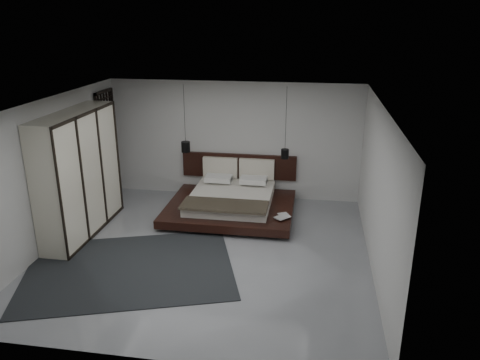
% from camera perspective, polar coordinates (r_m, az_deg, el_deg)
% --- Properties ---
extents(floor, '(6.00, 6.00, 0.00)m').
position_cam_1_polar(floor, '(8.98, -4.02, -8.67)').
color(floor, gray).
rests_on(floor, ground).
extents(ceiling, '(6.00, 6.00, 0.00)m').
position_cam_1_polar(ceiling, '(8.05, -4.48, 9.21)').
color(ceiling, white).
rests_on(ceiling, wall_back).
extents(wall_back, '(6.00, 0.00, 6.00)m').
position_cam_1_polar(wall_back, '(11.22, -0.73, 4.85)').
color(wall_back, beige).
rests_on(wall_back, floor).
extents(wall_front, '(6.00, 0.00, 6.00)m').
position_cam_1_polar(wall_front, '(5.79, -11.12, -10.08)').
color(wall_front, beige).
rests_on(wall_front, floor).
extents(wall_left, '(0.00, 6.00, 6.00)m').
position_cam_1_polar(wall_left, '(9.54, -22.07, 0.76)').
color(wall_left, beige).
rests_on(wall_left, floor).
extents(wall_right, '(0.00, 6.00, 6.00)m').
position_cam_1_polar(wall_right, '(8.28, 16.43, -1.32)').
color(wall_right, beige).
rests_on(wall_right, floor).
extents(lattice_screen, '(0.05, 0.90, 2.60)m').
position_cam_1_polar(lattice_screen, '(11.61, -15.75, 4.10)').
color(lattice_screen, black).
rests_on(lattice_screen, floor).
extents(bed, '(2.77, 2.39, 1.08)m').
position_cam_1_polar(bed, '(10.53, -1.06, -2.53)').
color(bed, black).
rests_on(bed, floor).
extents(book_lower, '(0.31, 0.34, 0.03)m').
position_cam_1_polar(book_lower, '(9.80, 4.85, -4.41)').
color(book_lower, '#99724C').
rests_on(book_lower, bed).
extents(book_upper, '(0.37, 0.38, 0.02)m').
position_cam_1_polar(book_upper, '(9.77, 4.73, -4.34)').
color(book_upper, '#99724C').
rests_on(book_upper, book_lower).
extents(pendant_left, '(0.20, 0.20, 1.55)m').
position_cam_1_polar(pendant_left, '(10.83, -6.64, 4.06)').
color(pendant_left, black).
rests_on(pendant_left, ceiling).
extents(pendant_right, '(0.17, 0.17, 1.60)m').
position_cam_1_polar(pendant_right, '(10.47, 5.49, 3.23)').
color(pendant_right, black).
rests_on(pendant_right, ceiling).
extents(wardrobe, '(0.60, 2.54, 2.49)m').
position_cam_1_polar(wardrobe, '(9.83, -19.06, 0.71)').
color(wardrobe, beige).
rests_on(wardrobe, floor).
extents(rug, '(4.18, 3.53, 0.02)m').
position_cam_1_polar(rug, '(8.60, -13.28, -10.47)').
color(rug, black).
rests_on(rug, floor).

